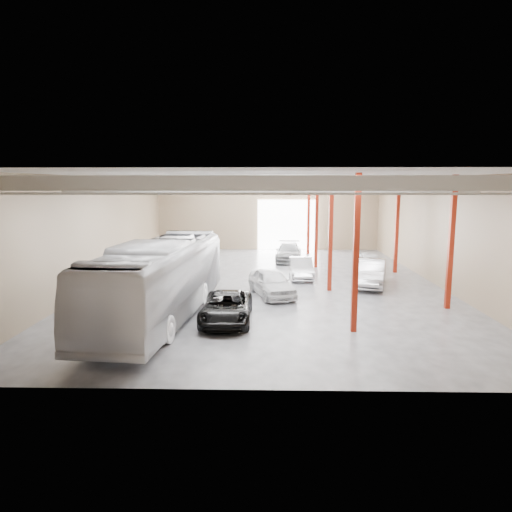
{
  "coord_description": "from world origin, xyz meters",
  "views": [
    {
      "loc": [
        -0.09,
        -29.73,
        6.5
      ],
      "look_at": [
        -0.74,
        -2.37,
        2.2
      ],
      "focal_mm": 32.0,
      "sensor_mm": 36.0,
      "label": 1
    }
  ],
  "objects_px": {
    "coach_bus": "(161,279)",
    "car_row_a": "(272,283)",
    "car_right_near": "(370,273)",
    "car_right_far": "(370,262)",
    "car_row_c": "(289,252)",
    "car_row_b": "(301,268)",
    "black_sedan": "(227,308)"
  },
  "relations": [
    {
      "from": "car_row_b",
      "to": "coach_bus",
      "type": "bearing_deg",
      "value": -128.41
    },
    {
      "from": "coach_bus",
      "to": "car_row_a",
      "type": "bearing_deg",
      "value": 44.58
    },
    {
      "from": "black_sedan",
      "to": "car_row_b",
      "type": "height_order",
      "value": "car_row_b"
    },
    {
      "from": "black_sedan",
      "to": "car_right_far",
      "type": "distance_m",
      "value": 16.44
    },
    {
      "from": "car_row_b",
      "to": "car_right_far",
      "type": "height_order",
      "value": "car_row_b"
    },
    {
      "from": "black_sedan",
      "to": "car_row_b",
      "type": "relative_size",
      "value": 1.16
    },
    {
      "from": "coach_bus",
      "to": "car_row_a",
      "type": "relative_size",
      "value": 2.96
    },
    {
      "from": "car_right_near",
      "to": "car_right_far",
      "type": "height_order",
      "value": "car_right_near"
    },
    {
      "from": "black_sedan",
      "to": "car_row_c",
      "type": "distance_m",
      "value": 18.1
    },
    {
      "from": "car_row_a",
      "to": "car_right_near",
      "type": "distance_m",
      "value": 7.0
    },
    {
      "from": "car_row_c",
      "to": "car_row_b",
      "type": "bearing_deg",
      "value": -82.08
    },
    {
      "from": "car_row_a",
      "to": "car_row_b",
      "type": "xyz_separation_m",
      "value": [
        2.11,
        5.2,
        -0.08
      ]
    },
    {
      "from": "car_row_b",
      "to": "car_right_far",
      "type": "xyz_separation_m",
      "value": [
        5.43,
        2.84,
        -0.03
      ]
    },
    {
      "from": "car_row_c",
      "to": "car_right_near",
      "type": "distance_m",
      "value": 10.78
    },
    {
      "from": "black_sedan",
      "to": "car_row_a",
      "type": "bearing_deg",
      "value": 67.13
    },
    {
      "from": "coach_bus",
      "to": "car_right_near",
      "type": "bearing_deg",
      "value": 36.85
    },
    {
      "from": "car_row_b",
      "to": "car_right_far",
      "type": "relative_size",
      "value": 1.07
    },
    {
      "from": "black_sedan",
      "to": "car_right_far",
      "type": "height_order",
      "value": "black_sedan"
    },
    {
      "from": "coach_bus",
      "to": "car_right_near",
      "type": "height_order",
      "value": "coach_bus"
    },
    {
      "from": "car_right_near",
      "to": "car_right_far",
      "type": "bearing_deg",
      "value": 93.66
    },
    {
      "from": "car_row_b",
      "to": "black_sedan",
      "type": "bearing_deg",
      "value": -112.94
    },
    {
      "from": "car_row_a",
      "to": "car_row_c",
      "type": "xyz_separation_m",
      "value": [
        1.59,
        12.49,
        -0.03
      ]
    },
    {
      "from": "car_row_b",
      "to": "car_right_near",
      "type": "distance_m",
      "value": 4.9
    },
    {
      "from": "black_sedan",
      "to": "car_right_far",
      "type": "xyz_separation_m",
      "value": [
        9.74,
        13.24,
        -0.01
      ]
    },
    {
      "from": "car_row_b",
      "to": "car_right_near",
      "type": "height_order",
      "value": "car_right_near"
    },
    {
      "from": "coach_bus",
      "to": "car_row_b",
      "type": "xyz_separation_m",
      "value": [
        7.57,
        9.71,
        -1.21
      ]
    },
    {
      "from": "car_row_a",
      "to": "car_right_far",
      "type": "xyz_separation_m",
      "value": [
        7.54,
        8.04,
        -0.11
      ]
    },
    {
      "from": "car_row_a",
      "to": "car_row_c",
      "type": "bearing_deg",
      "value": 65.16
    },
    {
      "from": "coach_bus",
      "to": "car_row_b",
      "type": "height_order",
      "value": "coach_bus"
    },
    {
      "from": "car_row_b",
      "to": "car_right_near",
      "type": "relative_size",
      "value": 0.83
    },
    {
      "from": "black_sedan",
      "to": "car_row_c",
      "type": "bearing_deg",
      "value": 77.98
    },
    {
      "from": "car_right_far",
      "to": "car_right_near",
      "type": "bearing_deg",
      "value": -97.12
    }
  ]
}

